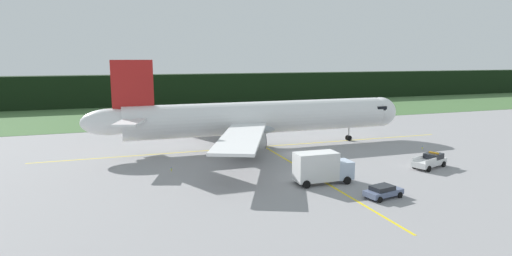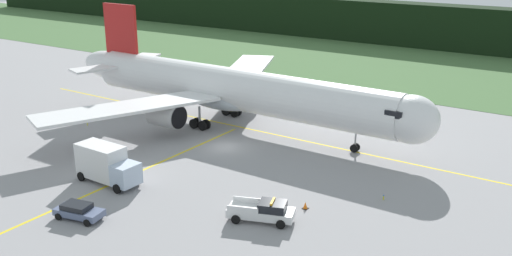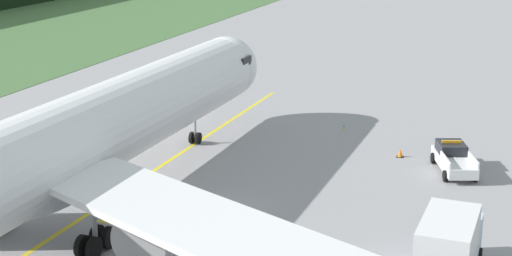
% 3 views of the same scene
% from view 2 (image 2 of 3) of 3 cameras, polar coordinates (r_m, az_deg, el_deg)
% --- Properties ---
extents(ground, '(320.00, 320.00, 0.00)m').
position_cam_2_polar(ground, '(64.20, -3.04, -1.90)').
color(ground, gray).
extents(grass_verge, '(320.00, 46.53, 0.04)m').
position_cam_2_polar(grass_verge, '(110.10, 13.71, 6.20)').
color(grass_verge, '#436839').
rests_on(grass_verge, ground).
extents(distant_tree_line, '(288.00, 6.30, 9.08)m').
position_cam_2_polar(distant_tree_line, '(128.53, 17.07, 9.65)').
color(distant_tree_line, black).
rests_on(distant_tree_line, ground).
extents(taxiway_centerline_main, '(67.34, 0.99, 0.01)m').
position_cam_2_polar(taxiway_centerline_main, '(71.22, -1.98, 0.18)').
color(taxiway_centerline_main, yellow).
rests_on(taxiway_centerline_main, ground).
extents(taxiway_centerline_spur, '(0.66, 34.89, 0.01)m').
position_cam_2_polar(taxiway_centerline_spur, '(57.85, -12.38, -4.66)').
color(taxiway_centerline_spur, yellow).
rests_on(taxiway_centerline_spur, ground).
extents(airliner, '(51.46, 44.12, 13.79)m').
position_cam_2_polar(airliner, '(70.32, -2.47, 3.83)').
color(airliner, silver).
rests_on(airliner, ground).
extents(ops_pickup_truck, '(5.81, 3.67, 1.94)m').
position_cam_2_polar(ops_pickup_truck, '(47.55, 0.74, -8.24)').
color(ops_pickup_truck, silver).
rests_on(ops_pickup_truck, ground).
extents(catering_truck, '(6.73, 2.82, 3.79)m').
position_cam_2_polar(catering_truck, '(56.16, -14.66, -3.46)').
color(catering_truck, silver).
rests_on(catering_truck, ground).
extents(staff_car, '(4.38, 2.63, 1.30)m').
position_cam_2_polar(staff_car, '(50.27, -17.21, -7.84)').
color(staff_car, slate).
rests_on(staff_car, ground).
extents(apron_cone, '(0.49, 0.49, 0.62)m').
position_cam_2_polar(apron_cone, '(50.02, 4.92, -7.67)').
color(apron_cone, black).
rests_on(apron_cone, ground).
extents(taxiway_edge_light_east, '(0.12, 0.12, 0.48)m').
position_cam_2_polar(taxiway_edge_light_east, '(52.68, 12.55, -6.71)').
color(taxiway_edge_light_east, yellow).
rests_on(taxiway_edge_light_east, ground).
extents(taxiway_edge_light_west, '(0.12, 0.12, 0.48)m').
position_cam_2_polar(taxiway_edge_light_west, '(74.35, -16.41, 0.42)').
color(taxiway_edge_light_west, yellow).
rests_on(taxiway_edge_light_west, ground).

